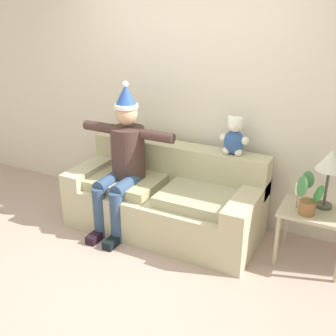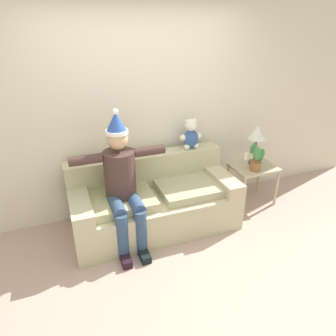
# 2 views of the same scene
# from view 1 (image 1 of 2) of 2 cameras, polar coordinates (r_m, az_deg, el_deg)

# --- Properties ---
(ground_plane) EXTENTS (10.00, 10.00, 0.00)m
(ground_plane) POSITION_cam_1_polar(r_m,az_deg,el_deg) (3.63, -8.06, -15.44)
(ground_plane) COLOR tan
(back_wall) EXTENTS (7.00, 0.10, 2.70)m
(back_wall) POSITION_cam_1_polar(r_m,az_deg,el_deg) (4.30, 2.97, 10.83)
(back_wall) COLOR beige
(back_wall) RESTS_ON ground_plane
(couch) EXTENTS (1.93, 0.88, 0.83)m
(couch) POSITION_cam_1_polar(r_m,az_deg,el_deg) (4.20, -0.25, -4.28)
(couch) COLOR #BFB893
(couch) RESTS_ON ground_plane
(person_seated) EXTENTS (1.02, 0.77, 1.51)m
(person_seated) POSITION_cam_1_polar(r_m,az_deg,el_deg) (4.08, -6.28, 1.40)
(person_seated) COLOR #462F2C
(person_seated) RESTS_ON ground_plane
(teddy_bear) EXTENTS (0.29, 0.17, 0.38)m
(teddy_bear) POSITION_cam_1_polar(r_m,az_deg,el_deg) (3.96, 9.20, 4.27)
(teddy_bear) COLOR #335495
(teddy_bear) RESTS_ON couch
(side_table) EXTENTS (0.58, 0.45, 0.53)m
(side_table) POSITION_cam_1_polar(r_m,az_deg,el_deg) (3.81, 19.69, -6.61)
(side_table) COLOR #B3A78A
(side_table) RESTS_ON ground_plane
(table_lamp) EXTENTS (0.24, 0.24, 0.53)m
(table_lamp) POSITION_cam_1_polar(r_m,az_deg,el_deg) (3.69, 21.74, 0.65)
(table_lamp) COLOR #45493E
(table_lamp) RESTS_ON side_table
(potted_plant) EXTENTS (0.25, 0.27, 0.39)m
(potted_plant) POSITION_cam_1_polar(r_m,az_deg,el_deg) (3.62, 19.03, -3.64)
(potted_plant) COLOR #946035
(potted_plant) RESTS_ON side_table
(candle_tall) EXTENTS (0.04, 0.04, 0.23)m
(candle_tall) POSITION_cam_1_polar(r_m,az_deg,el_deg) (3.71, 17.63, -3.19)
(candle_tall) COLOR beige
(candle_tall) RESTS_ON side_table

